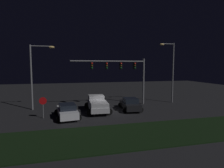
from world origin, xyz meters
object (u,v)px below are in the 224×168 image
object	(u,v)px
traffic_signal_gantry	(121,69)
street_lamp_left	(36,69)
car_sedan_far	(67,111)
street_lamp_right	(170,66)
stop_sign	(43,104)
car_sedan	(130,104)
pickup_truck	(97,103)

from	to	relation	value
traffic_signal_gantry	street_lamp_left	bearing A→B (deg)	-179.88
car_sedan_far	street_lamp_left	world-z (taller)	street_lamp_left
street_lamp_right	stop_sign	size ratio (longest dim) A/B	3.95
street_lamp_left	stop_sign	size ratio (longest dim) A/B	3.61
car_sedan	street_lamp_right	size ratio (longest dim) A/B	0.52
car_sedan_far	street_lamp_left	bearing A→B (deg)	29.94
car_sedan_far	street_lamp_left	size ratio (longest dim) A/B	0.57
traffic_signal_gantry	street_lamp_left	world-z (taller)	street_lamp_left
pickup_truck	stop_sign	world-z (taller)	stop_sign
traffic_signal_gantry	stop_sign	distance (m)	11.29
car_sedan_far	stop_sign	world-z (taller)	stop_sign
car_sedan	car_sedan_far	distance (m)	7.85
street_lamp_left	traffic_signal_gantry	bearing A→B (deg)	0.12
street_lamp_right	traffic_signal_gantry	bearing A→B (deg)	-179.33
car_sedan_far	traffic_signal_gantry	distance (m)	9.80
pickup_truck	street_lamp_left	size ratio (longest dim) A/B	0.68
street_lamp_right	stop_sign	world-z (taller)	street_lamp_right
car_sedan	car_sedan_far	world-z (taller)	same
street_lamp_right	pickup_truck	bearing A→B (deg)	-165.90
car_sedan	pickup_truck	bearing A→B (deg)	91.68
stop_sign	street_lamp_left	bearing A→B (deg)	104.53
car_sedan	traffic_signal_gantry	bearing A→B (deg)	11.01
traffic_signal_gantry	car_sedan_far	bearing A→B (deg)	-146.35
car_sedan_far	traffic_signal_gantry	world-z (taller)	traffic_signal_gantry
traffic_signal_gantry	street_lamp_left	distance (m)	10.92
car_sedan	traffic_signal_gantry	size ratio (longest dim) A/B	0.44
traffic_signal_gantry	street_lamp_right	size ratio (longest dim) A/B	1.17
pickup_truck	car_sedan_far	xyz separation A→B (m)	(-3.54, -2.10, -0.26)
car_sedan	street_lamp_right	distance (m)	9.28
stop_sign	pickup_truck	bearing A→B (deg)	15.95
car_sedan	street_lamp_right	world-z (taller)	street_lamp_right
car_sedan	street_lamp_left	distance (m)	12.41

